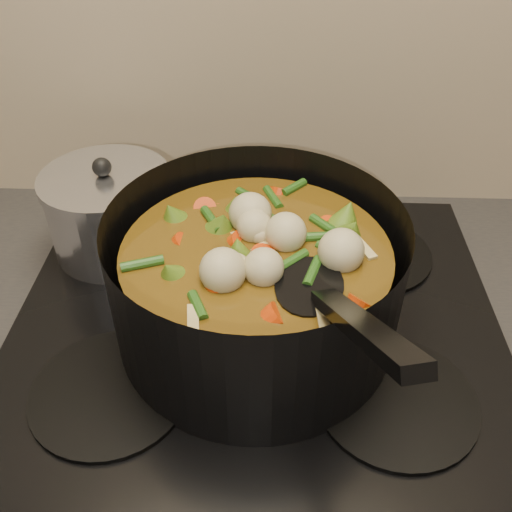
{
  "coord_description": "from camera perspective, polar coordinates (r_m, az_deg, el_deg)",
  "views": [
    {
      "loc": [
        0.02,
        1.4,
        1.45
      ],
      "look_at": [
        0.0,
        1.9,
        1.05
      ],
      "focal_mm": 40.0,
      "sensor_mm": 36.0,
      "label": 1
    }
  ],
  "objects": [
    {
      "name": "counter",
      "position": [
        1.13,
        0.04,
        -23.18
      ],
      "size": [
        2.64,
        0.64,
        0.91
      ],
      "color": "brown",
      "rests_on": "ground"
    },
    {
      "name": "saucepan",
      "position": [
        0.84,
        -14.34,
        4.3
      ],
      "size": [
        0.18,
        0.18,
        0.15
      ],
      "rotation": [
        0.0,
        0.0,
        0.16
      ],
      "color": "silver",
      "rests_on": "stovetop"
    },
    {
      "name": "stockpot",
      "position": [
        0.67,
        0.04,
        -2.7
      ],
      "size": [
        0.34,
        0.44,
        0.25
      ],
      "rotation": [
        0.0,
        0.0,
        0.02
      ],
      "color": "black",
      "rests_on": "stovetop"
    },
    {
      "name": "stovetop",
      "position": [
        0.75,
        0.05,
        -6.38
      ],
      "size": [
        0.62,
        0.54,
        0.03
      ],
      "color": "black",
      "rests_on": "counter"
    }
  ]
}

